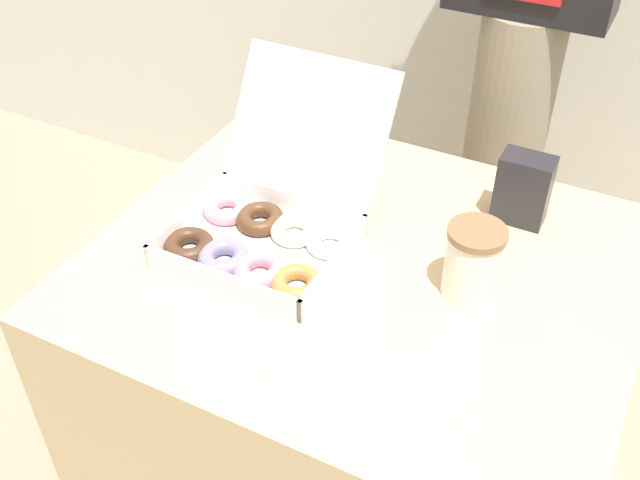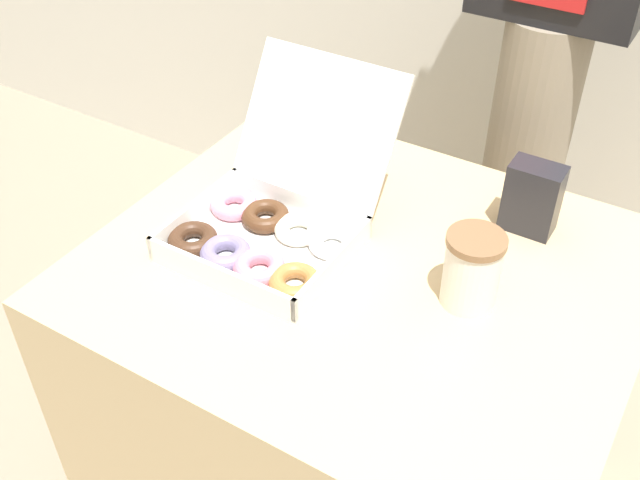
# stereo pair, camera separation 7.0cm
# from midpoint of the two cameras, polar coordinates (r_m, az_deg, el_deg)

# --- Properties ---
(table) EXTENTS (0.91, 0.78, 0.74)m
(table) POSITION_cam_midpoint_polar(r_m,az_deg,el_deg) (1.55, 4.29, -12.22)
(table) COLOR tan
(table) RESTS_ON ground_plane
(donut_box) EXTENTS (0.33, 0.38, 0.26)m
(donut_box) POSITION_cam_midpoint_polar(r_m,az_deg,el_deg) (1.30, -2.30, 1.21)
(donut_box) COLOR white
(donut_box) RESTS_ON table
(coffee_cup) EXTENTS (0.09, 0.09, 0.13)m
(coffee_cup) POSITION_cam_midpoint_polar(r_m,az_deg,el_deg) (1.20, 13.15, -2.24)
(coffee_cup) COLOR silver
(coffee_cup) RESTS_ON table
(napkin_holder) EXTENTS (0.09, 0.06, 0.13)m
(napkin_holder) POSITION_cam_midpoint_polar(r_m,az_deg,el_deg) (1.37, 17.29, 3.04)
(napkin_holder) COLOR #232328
(napkin_holder) RESTS_ON table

